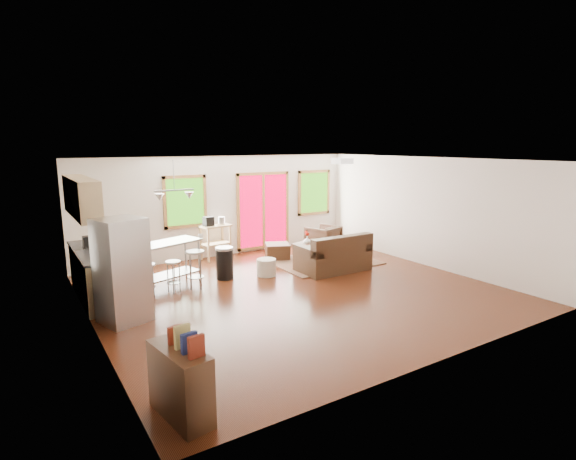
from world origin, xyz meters
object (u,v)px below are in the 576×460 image
kitchen_cart (214,230)px  ottoman (277,251)px  armchair (323,237)px  island (166,257)px  coffee_table (315,244)px  loveseat (334,256)px  refrigerator (123,271)px  rug (323,262)px

kitchen_cart → ottoman: bearing=-29.3°
armchair → kitchen_cart: kitchen_cart is taller
ottoman → island: bearing=-165.9°
ottoman → armchair: bearing=0.4°
coffee_table → island: 3.93m
loveseat → refrigerator: bearing=-173.6°
ottoman → island: island is taller
refrigerator → rug: bearing=-3.1°
rug → coffee_table: (-0.00, 0.37, 0.37)m
rug → kitchen_cart: (-2.17, 1.68, 0.75)m
armchair → refrigerator: bearing=4.1°
coffee_table → island: bearing=-176.5°
island → kitchen_cart: 2.34m
loveseat → refrigerator: refrigerator is taller
rug → loveseat: (-0.25, -0.74, 0.33)m
loveseat → island: 3.78m
rug → kitchen_cart: bearing=142.3°
loveseat → armchair: size_ratio=2.07×
coffee_table → armchair: 0.86m
refrigerator → kitchen_cart: refrigerator is taller
ottoman → island: (-3.12, -0.78, 0.45)m
rug → loveseat: size_ratio=1.51×
rug → island: bearing=178.1°
rug → coffee_table: bearing=90.3°
coffee_table → armchair: (0.67, 0.55, 0.02)m
coffee_table → kitchen_cart: size_ratio=1.11×
coffee_table → ottoman: 0.97m
kitchen_cart → coffee_table: bearing=-31.2°
ottoman → refrigerator: refrigerator is taller
loveseat → armchair: loveseat is taller
armchair → refrigerator: 6.14m
loveseat → kitchen_cart: size_ratio=1.45×
rug → coffee_table: 0.52m
coffee_table → armchair: size_ratio=1.59×
ottoman → refrigerator: bearing=-152.9°
armchair → island: (-4.58, -0.79, 0.25)m
armchair → island: 4.65m
armchair → ottoman: bearing=-16.5°
ottoman → refrigerator: size_ratio=0.34×
coffee_table → ottoman: bearing=145.7°
ottoman → kitchen_cart: (-1.38, 0.78, 0.57)m
island → coffee_table: bearing=3.5°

